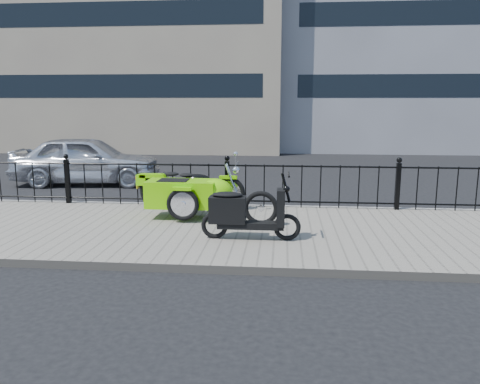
# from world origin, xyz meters

# --- Properties ---
(ground) EXTENTS (120.00, 120.00, 0.00)m
(ground) POSITION_xyz_m (0.00, 0.00, 0.00)
(ground) COLOR black
(ground) RESTS_ON ground
(sidewalk) EXTENTS (30.00, 3.80, 0.12)m
(sidewalk) POSITION_xyz_m (0.00, -0.50, 0.06)
(sidewalk) COLOR gray
(sidewalk) RESTS_ON ground
(curb) EXTENTS (30.00, 0.10, 0.12)m
(curb) POSITION_xyz_m (0.00, 1.44, 0.06)
(curb) COLOR gray
(curb) RESTS_ON ground
(iron_fence) EXTENTS (14.11, 0.11, 1.08)m
(iron_fence) POSITION_xyz_m (0.00, 1.30, 0.59)
(iron_fence) COLOR black
(iron_fence) RESTS_ON sidewalk
(building_tan) EXTENTS (14.00, 8.01, 12.00)m
(building_tan) POSITION_xyz_m (-6.00, 15.99, 6.00)
(building_tan) COLOR gray
(building_tan) RESTS_ON ground
(motorcycle_sidecar) EXTENTS (2.28, 1.48, 0.98)m
(motorcycle_sidecar) POSITION_xyz_m (-0.56, 0.34, 0.59)
(motorcycle_sidecar) COLOR black
(motorcycle_sidecar) RESTS_ON sidewalk
(scooter) EXTENTS (1.60, 0.47, 1.08)m
(scooter) POSITION_xyz_m (0.55, -1.11, 0.54)
(scooter) COLOR black
(scooter) RESTS_ON sidewalk
(spare_tire) EXTENTS (0.63, 0.12, 0.63)m
(spare_tire) POSITION_xyz_m (0.78, -0.24, 0.43)
(spare_tire) COLOR black
(spare_tire) RESTS_ON sidewalk
(sedan_car) EXTENTS (4.20, 2.06, 1.38)m
(sedan_car) POSITION_xyz_m (-4.36, 4.35, 0.69)
(sedan_car) COLOR silver
(sedan_car) RESTS_ON ground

